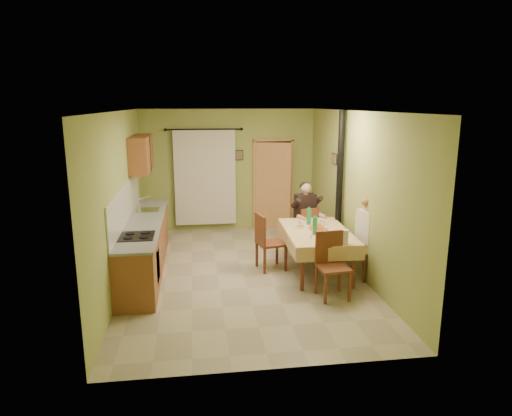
{
  "coord_description": "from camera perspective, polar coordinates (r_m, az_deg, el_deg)",
  "views": [
    {
      "loc": [
        -0.79,
        -7.53,
        2.93
      ],
      "look_at": [
        0.25,
        0.1,
        1.15
      ],
      "focal_mm": 32.0,
      "sensor_mm": 36.0,
      "label": 1
    }
  ],
  "objects": [
    {
      "name": "kitchen_run",
      "position": [
        8.35,
        -13.75,
        -4.42
      ],
      "size": [
        0.64,
        3.64,
        1.56
      ],
      "color": "brown",
      "rests_on": "ground"
    },
    {
      "name": "picture_back",
      "position": [
        10.62,
        -2.11,
        6.62
      ],
      "size": [
        0.19,
        0.03,
        0.23
      ],
      "primitive_type": "cube",
      "color": "black",
      "rests_on": "room_shell"
    },
    {
      "name": "dining_table",
      "position": [
        8.13,
        7.58,
        -5.39
      ],
      "size": [
        1.17,
        1.88,
        0.76
      ],
      "rotation": [
        0.0,
        0.0,
        -0.03
      ],
      "color": "#DAB178",
      "rests_on": "ground"
    },
    {
      "name": "stove_flue",
      "position": [
        8.77,
        10.29,
        0.26
      ],
      "size": [
        0.24,
        0.24,
        2.8
      ],
      "color": "black",
      "rests_on": "ground"
    },
    {
      "name": "man_far",
      "position": [
        9.03,
        6.26,
        -0.19
      ],
      "size": [
        0.64,
        0.55,
        1.39
      ],
      "rotation": [
        0.0,
        0.0,
        0.25
      ],
      "color": "black",
      "rests_on": "chair_far"
    },
    {
      "name": "chair_near",
      "position": [
        7.17,
        9.54,
        -8.76
      ],
      "size": [
        0.49,
        0.49,
        1.01
      ],
      "rotation": [
        0.0,
        0.0,
        3.24
      ],
      "color": "brown",
      "rests_on": "ground"
    },
    {
      "name": "chair_far",
      "position": [
        9.17,
        6.2,
        -3.8
      ],
      "size": [
        0.46,
        0.46,
        0.93
      ],
      "rotation": [
        0.0,
        0.0,
        0.25
      ],
      "color": "brown",
      "rests_on": "ground"
    },
    {
      "name": "chair_right",
      "position": [
        8.06,
        13.8,
        -6.5
      ],
      "size": [
        0.48,
        0.48,
        0.96
      ],
      "rotation": [
        0.0,
        0.0,
        1.81
      ],
      "color": "brown",
      "rests_on": "ground"
    },
    {
      "name": "curtain",
      "position": [
        10.56,
        -6.38,
        3.85
      ],
      "size": [
        1.7,
        0.07,
        2.22
      ],
      "color": "black",
      "rests_on": "ground"
    },
    {
      "name": "tableware",
      "position": [
        7.9,
        8.01,
        -2.57
      ],
      "size": [
        0.74,
        1.66,
        0.33
      ],
      "color": "white",
      "rests_on": "dining_table"
    },
    {
      "name": "man_right",
      "position": [
        7.88,
        13.95,
        -2.47
      ],
      "size": [
        0.55,
        0.63,
        1.39
      ],
      "rotation": [
        0.0,
        0.0,
        1.81
      ],
      "color": "silver",
      "rests_on": "chair_right"
    },
    {
      "name": "floor",
      "position": [
        8.12,
        -1.67,
        -8.15
      ],
      "size": [
        4.0,
        6.0,
        0.01
      ],
      "primitive_type": "cube",
      "color": "tan",
      "rests_on": "ground"
    },
    {
      "name": "upper_cabinets",
      "position": [
        9.34,
        -14.15,
        6.6
      ],
      "size": [
        0.35,
        1.4,
        0.7
      ],
      "primitive_type": "cube",
      "color": "brown",
      "rests_on": "room_shell"
    },
    {
      "name": "picture_right",
      "position": [
        9.22,
        9.76,
        6.1
      ],
      "size": [
        0.03,
        0.31,
        0.21
      ],
      "primitive_type": "cube",
      "color": "brown",
      "rests_on": "room_shell"
    },
    {
      "name": "doorway",
      "position": [
        10.78,
        2.15,
        2.96
      ],
      "size": [
        0.96,
        0.27,
        2.15
      ],
      "color": "black",
      "rests_on": "ground"
    },
    {
      "name": "room_shell",
      "position": [
        7.65,
        -1.76,
        4.67
      ],
      "size": [
        4.04,
        6.04,
        2.82
      ],
      "color": "#99A655",
      "rests_on": "ground"
    },
    {
      "name": "chair_left",
      "position": [
        8.23,
        1.77,
        -5.69
      ],
      "size": [
        0.55,
        0.55,
        1.02
      ],
      "rotation": [
        0.0,
        0.0,
        -1.36
      ],
      "color": "brown",
      "rests_on": "ground"
    }
  ]
}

